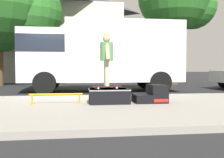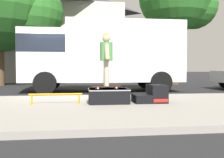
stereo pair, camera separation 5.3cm
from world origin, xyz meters
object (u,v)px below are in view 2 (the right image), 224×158
(kicker_ramp, at_px, (152,95))
(street_tree_main, at_px, (5,2))
(skate_box, at_px, (109,95))
(grind_rail, at_px, (56,96))
(box_truck, at_px, (101,53))
(skateboard, at_px, (106,87))
(skater_kid, at_px, (106,55))

(kicker_ramp, height_order, street_tree_main, street_tree_main)
(skate_box, relative_size, street_tree_main, 0.13)
(skate_box, height_order, grind_rail, skate_box)
(grind_rail, bearing_deg, skate_box, -1.66)
(box_truck, bearing_deg, kicker_ramp, -79.15)
(skateboard, xyz_separation_m, box_truck, (0.29, 4.78, 1.15))
(grind_rail, height_order, box_truck, box_truck)
(kicker_ramp, bearing_deg, grind_rail, 179.10)
(grind_rail, height_order, skater_kid, skater_kid)
(street_tree_main, bearing_deg, grind_rail, -68.28)
(skate_box, distance_m, box_truck, 5.03)
(grind_rail, relative_size, street_tree_main, 0.16)
(skateboard, relative_size, box_truck, 0.12)
(grind_rail, distance_m, street_tree_main, 11.06)
(kicker_ramp, bearing_deg, skate_box, 179.98)
(skate_box, bearing_deg, skateboard, 132.38)
(kicker_ramp, relative_size, street_tree_main, 0.10)
(street_tree_main, bearing_deg, skateboard, -61.68)
(kicker_ramp, distance_m, grind_rail, 2.52)
(kicker_ramp, bearing_deg, skateboard, 177.24)
(skate_box, bearing_deg, kicker_ramp, -0.02)
(skater_kid, height_order, street_tree_main, street_tree_main)
(kicker_ramp, relative_size, skateboard, 1.05)
(skate_box, height_order, street_tree_main, street_tree_main)
(skater_kid, relative_size, street_tree_main, 0.17)
(skater_kid, bearing_deg, street_tree_main, 118.32)
(skater_kid, bearing_deg, skate_box, -47.62)
(skate_box, height_order, skateboard, skateboard)
(box_truck, bearing_deg, skateboard, -93.51)
(skate_box, bearing_deg, grind_rail, 178.34)
(box_truck, bearing_deg, skate_box, -92.84)
(grind_rail, bearing_deg, kicker_ramp, -0.90)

